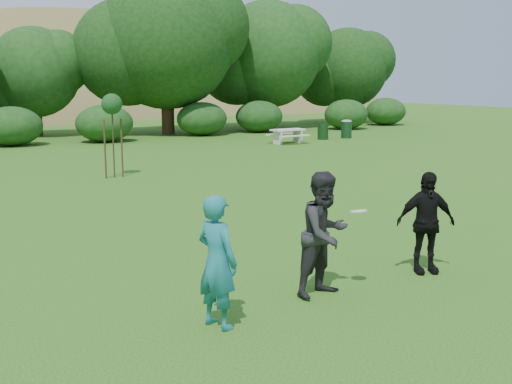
% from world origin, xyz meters
% --- Properties ---
extents(ground, '(120.00, 120.00, 0.00)m').
position_xyz_m(ground, '(0.00, 0.00, 0.00)').
color(ground, '#19470C').
rests_on(ground, ground).
extents(player_teal, '(0.60, 0.76, 1.83)m').
position_xyz_m(player_teal, '(-2.81, -0.33, 0.92)').
color(player_teal, '#1A6C78').
rests_on(player_teal, ground).
extents(player_grey, '(1.05, 0.88, 1.95)m').
position_xyz_m(player_grey, '(-0.76, -0.10, 0.97)').
color(player_grey, black).
rests_on(player_grey, ground).
extents(player_black, '(1.13, 0.82, 1.78)m').
position_xyz_m(player_black, '(1.45, -0.14, 0.89)').
color(player_black, black).
rests_on(player_black, ground).
extents(trash_can_near, '(0.60, 0.60, 0.90)m').
position_xyz_m(trash_can_near, '(15.72, 20.19, 0.45)').
color(trash_can_near, black).
rests_on(trash_can_near, ground).
extents(frisbee, '(0.27, 0.27, 0.07)m').
position_xyz_m(frisbee, '(-0.28, -0.31, 1.32)').
color(frisbee, white).
rests_on(frisbee, ground).
extents(sapling, '(0.70, 0.70, 2.85)m').
position_xyz_m(sapling, '(0.92, 13.25, 2.42)').
color(sapling, '#352715').
rests_on(sapling, ground).
extents(picnic_table, '(1.80, 1.48, 0.76)m').
position_xyz_m(picnic_table, '(12.72, 19.38, 0.52)').
color(picnic_table, beige).
rests_on(picnic_table, ground).
extents(trash_can_lidded, '(0.60, 0.60, 1.05)m').
position_xyz_m(trash_can_lidded, '(17.36, 20.11, 0.54)').
color(trash_can_lidded, '#13341B').
rests_on(trash_can_lidded, ground).
extents(tree_row, '(53.92, 10.38, 9.62)m').
position_xyz_m(tree_row, '(3.23, 28.68, 4.87)').
color(tree_row, '#3A2616').
rests_on(tree_row, ground).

